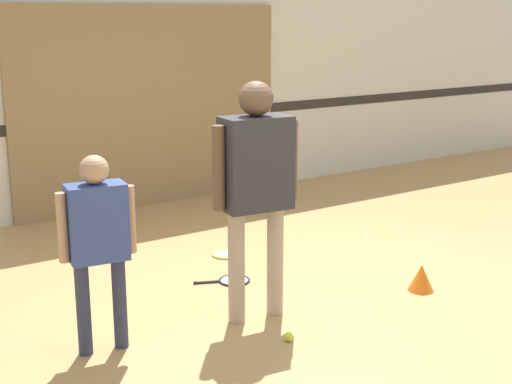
% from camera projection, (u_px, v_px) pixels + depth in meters
% --- Properties ---
extents(ground_plane, '(16.00, 16.00, 0.00)m').
position_uv_depth(ground_plane, '(276.00, 306.00, 5.52)').
color(ground_plane, tan).
extents(wall_back, '(16.00, 0.07, 3.20)m').
position_uv_depth(wall_back, '(98.00, 71.00, 7.87)').
color(wall_back, silver).
rests_on(wall_back, ground_plane).
extents(wall_panel, '(3.34, 0.05, 2.31)m').
position_uv_depth(wall_panel, '(152.00, 107.00, 8.26)').
color(wall_panel, '#93754C').
rests_on(wall_panel, ground_plane).
extents(person_instructor, '(0.66, 0.33, 1.76)m').
position_uv_depth(person_instructor, '(256.00, 176.00, 5.06)').
color(person_instructor, tan).
rests_on(person_instructor, ground_plane).
extents(person_student_left, '(0.50, 0.26, 1.34)m').
position_uv_depth(person_student_left, '(98.00, 233.00, 4.60)').
color(person_student_left, '#2D334C').
rests_on(person_student_left, ground_plane).
extents(racket_spare_on_floor, '(0.50, 0.35, 0.03)m').
position_uv_depth(racket_spare_on_floor, '(232.00, 280.00, 6.03)').
color(racket_spare_on_floor, '#28282D').
rests_on(racket_spare_on_floor, ground_plane).
extents(racket_second_spare, '(0.30, 0.53, 0.03)m').
position_uv_depth(racket_second_spare, '(227.00, 255.00, 6.67)').
color(racket_second_spare, '#C6D838').
rests_on(racket_second_spare, ground_plane).
extents(tennis_ball_near_instructor, '(0.07, 0.07, 0.07)m').
position_uv_depth(tennis_ball_near_instructor, '(289.00, 337.00, 4.92)').
color(tennis_ball_near_instructor, '#CCE038').
rests_on(tennis_ball_near_instructor, ground_plane).
extents(tennis_ball_by_spare_racket, '(0.07, 0.07, 0.07)m').
position_uv_depth(tennis_ball_by_spare_racket, '(234.00, 265.00, 6.33)').
color(tennis_ball_by_spare_racket, '#CCE038').
rests_on(tennis_ball_by_spare_racket, ground_plane).
extents(training_cone, '(0.21, 0.21, 0.22)m').
position_uv_depth(training_cone, '(421.00, 278.00, 5.81)').
color(training_cone, orange).
rests_on(training_cone, ground_plane).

